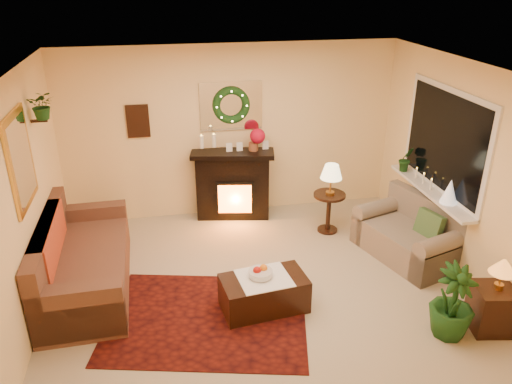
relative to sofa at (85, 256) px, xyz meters
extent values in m
plane|color=beige|center=(2.04, -0.49, -0.43)|extent=(5.00, 5.00, 0.00)
plane|color=white|center=(2.04, -0.49, 2.17)|extent=(5.00, 5.00, 0.00)
plane|color=#EFD88C|center=(2.04, 1.76, 0.87)|extent=(5.00, 5.00, 0.00)
plane|color=#EFD88C|center=(2.04, -2.74, 0.87)|extent=(5.00, 5.00, 0.00)
plane|color=#EFD88C|center=(-0.46, -0.49, 0.87)|extent=(4.50, 4.50, 0.00)
plane|color=#EFD88C|center=(4.54, -0.49, 0.87)|extent=(4.50, 4.50, 0.00)
cube|color=maroon|center=(1.34, -0.88, -0.42)|extent=(2.49, 2.09, 0.01)
cube|color=#513023|center=(0.00, 0.00, 0.00)|extent=(0.98, 2.15, 0.91)
cube|color=#B82500|center=(-0.03, 0.19, 0.03)|extent=(0.82, 1.34, 0.02)
cube|color=black|center=(2.01, 1.55, 0.12)|extent=(1.14, 0.54, 1.00)
sphere|color=#B00A27|center=(2.39, 1.49, 0.87)|extent=(0.23, 0.23, 0.23)
cylinder|color=white|center=(1.57, 1.50, 0.83)|extent=(0.06, 0.06, 0.19)
cylinder|color=white|center=(1.75, 1.52, 0.83)|extent=(0.06, 0.06, 0.19)
cube|color=white|center=(2.04, 1.74, 1.27)|extent=(0.92, 0.02, 0.72)
torus|color=#194719|center=(2.04, 1.70, 1.29)|extent=(0.55, 0.11, 0.55)
cube|color=#381E11|center=(0.69, 1.74, 1.12)|extent=(0.32, 0.03, 0.48)
cube|color=gold|center=(-0.44, -0.19, 1.32)|extent=(0.03, 0.84, 1.00)
imported|color=#194719|center=(-0.30, 0.56, 1.54)|extent=(0.33, 0.28, 0.36)
cube|color=gray|center=(4.10, -0.08, -0.01)|extent=(1.16, 1.54, 0.79)
cube|color=white|center=(4.53, 0.06, 1.12)|extent=(0.03, 1.86, 1.36)
cube|color=black|center=(4.51, 0.06, 1.12)|extent=(0.02, 1.70, 1.22)
cube|color=white|center=(4.42, 0.06, 0.44)|extent=(0.22, 1.86, 0.04)
cone|color=white|center=(4.43, -0.36, 0.61)|extent=(0.22, 0.22, 0.32)
imported|color=#24552A|center=(4.39, 0.74, 0.66)|extent=(0.26, 0.21, 0.47)
cylinder|color=#392817|center=(3.30, 0.80, -0.10)|extent=(0.49, 0.49, 0.60)
cone|color=#FFEEA9|center=(3.30, 0.76, 0.45)|extent=(0.31, 0.31, 0.47)
cube|color=#442512|center=(4.30, -1.63, -0.16)|extent=(0.48, 0.48, 0.50)
cone|color=orange|center=(4.32, -1.63, 0.32)|extent=(0.27, 0.27, 0.39)
cube|color=#402816|center=(2.00, -0.82, -0.22)|extent=(1.00, 0.63, 0.40)
cylinder|color=silver|center=(1.96, -0.78, 0.02)|extent=(0.27, 0.27, 0.06)
imported|color=#1B481A|center=(3.81, -1.63, 0.02)|extent=(1.67, 1.67, 2.44)
camera|label=1|loc=(1.00, -5.37, 3.12)|focal=35.00mm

